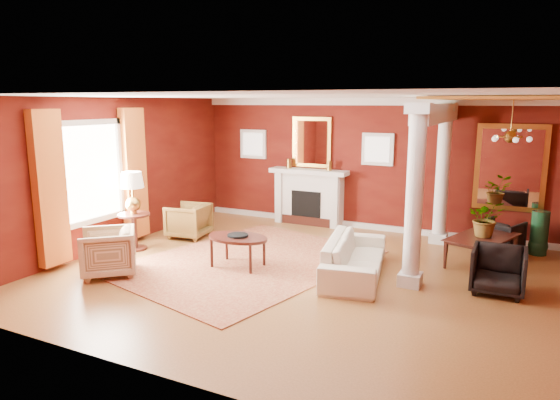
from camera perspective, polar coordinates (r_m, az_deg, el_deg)
The scene contains 27 objects.
ground at distance 8.34m, azimuth 2.56°, elevation -8.55°, with size 8.00×8.00×0.00m, color brown.
room_shell at distance 7.90m, azimuth 2.68°, elevation 5.37°, with size 8.04×7.04×2.92m.
fireplace at distance 11.62m, azimuth 3.30°, elevation 0.38°, with size 1.85×0.42×1.29m.
overmantel_mirror at distance 11.58m, azimuth 3.64°, elevation 6.61°, with size 0.95×0.07×1.15m.
flank_window_left at distance 12.28m, azimuth -3.08°, elevation 6.40°, with size 0.70×0.07×0.70m.
flank_window_right at distance 11.10m, azimuth 11.10°, elevation 5.71°, with size 0.70×0.07×0.70m.
left_window at distance 9.75m, azimuth -20.37°, elevation 2.26°, with size 0.21×2.55×2.60m.
column_front at distance 7.76m, azimuth 15.12°, elevation 0.49°, with size 0.36×0.36×2.80m.
column_back at distance 10.40m, azimuth 18.07°, elevation 2.94°, with size 0.36×0.36×2.80m.
header_beam at distance 9.22m, azimuth 17.49°, elevation 9.45°, with size 0.30×3.20×0.32m, color silver.
amber_ceiling at distance 8.96m, azimuth 24.83°, elevation 10.52°, with size 2.30×3.40×0.04m, color gold.
dining_mirror at distance 10.73m, azimuth 24.82°, elevation 3.37°, with size 1.30×0.07×1.70m.
chandelier at distance 9.02m, azimuth 24.84°, elevation 6.55°, with size 0.60×0.62×0.75m.
crown_trim at distance 11.12m, azimuth 10.02°, elevation 11.02°, with size 8.00×0.08×0.16m, color silver.
base_trim at distance 11.45m, azimuth 9.56°, elevation -2.92°, with size 8.00×0.08×0.12m, color silver.
rug at distance 8.99m, azimuth -3.72°, elevation -7.05°, with size 3.27×4.35×0.02m, color maroon.
sofa at distance 8.27m, azimuth 8.57°, elevation -5.74°, with size 2.18×0.64×0.85m, color beige.
armchair_leopard at distance 10.66m, azimuth -10.42°, elevation -2.14°, with size 0.77×0.72×0.79m, color black.
armchair_stripe at distance 8.68m, azimuth -19.08°, elevation -5.41°, with size 0.83×0.78×0.86m, color tan.
coffee_table at distance 8.61m, azimuth -4.85°, elevation -4.45°, with size 1.09×1.09×0.55m.
coffee_book at distance 8.60m, azimuth -5.13°, elevation -3.44°, with size 0.15×0.02×0.20m, color black.
side_table at distance 9.90m, azimuth -16.48°, elevation 0.28°, with size 0.61×0.61×1.52m.
dining_table at distance 9.41m, azimuth 22.23°, elevation -4.53°, with size 1.45×0.51×0.81m, color black.
dining_chair_near at distance 8.15m, azimuth 23.70°, elevation -7.14°, with size 0.75×0.70×0.77m, color black.
dining_chair_far at distance 10.33m, azimuth 23.92°, elevation -3.64°, with size 0.67×0.63×0.69m, color black.
green_urn at distance 10.50m, azimuth 27.47°, elevation -3.81°, with size 0.35×0.35×0.84m.
potted_plant at distance 9.28m, azimuth 22.61°, elevation -0.58°, with size 0.59×0.66×0.51m, color #26591E.
Camera 1 is at (3.14, -7.20, 2.81)m, focal length 32.00 mm.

